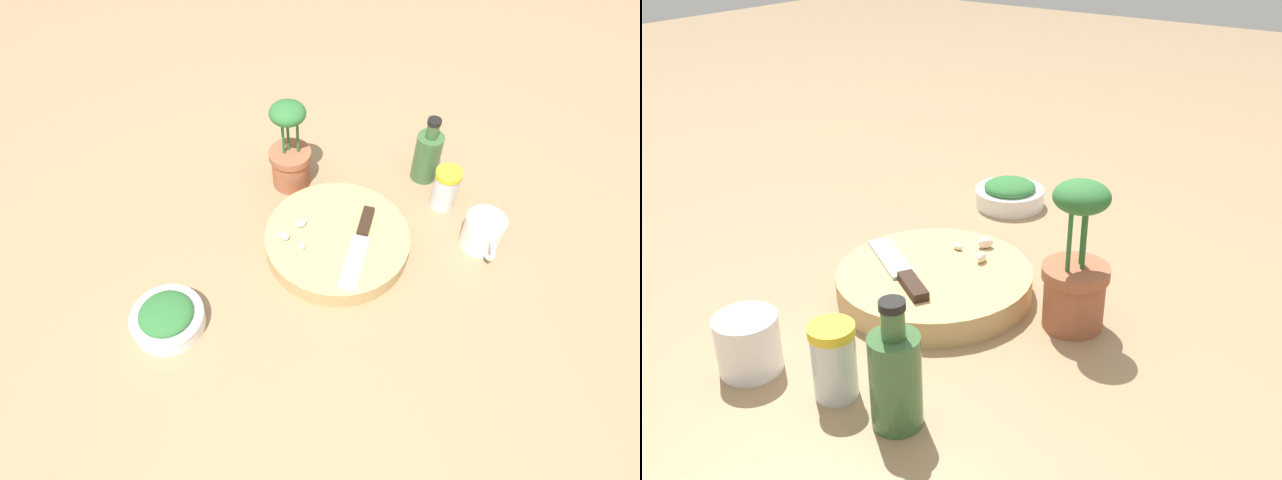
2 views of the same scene
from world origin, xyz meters
TOP-DOWN VIEW (x-y plane):
  - ground_plane at (0.00, 0.00)m, footprint 5.00×5.00m
  - cutting_board at (0.02, -0.03)m, footprint 0.28×0.28m
  - chef_knife at (0.06, -0.06)m, footprint 0.13×0.18m
  - garlic_cloves at (-0.06, -0.01)m, footprint 0.07×0.07m
  - herb_bowl at (-0.31, -0.11)m, footprint 0.13×0.13m
  - spice_jar at (0.27, 0.02)m, footprint 0.05×0.05m
  - coffee_mug at (0.30, -0.10)m, footprint 0.08×0.10m
  - oil_bottle at (0.27, 0.11)m, footprint 0.06×0.06m
  - potted_herb at (-0.02, 0.17)m, footprint 0.09×0.09m

SIDE VIEW (x-z plane):
  - ground_plane at x=0.00m, z-range 0.00..0.00m
  - cutting_board at x=0.02m, z-range 0.00..0.04m
  - herb_bowl at x=-0.31m, z-range 0.00..0.05m
  - coffee_mug at x=0.30m, z-range 0.00..0.07m
  - chef_knife at x=0.06m, z-range 0.04..0.05m
  - garlic_cloves at x=-0.06m, z-range 0.04..0.05m
  - spice_jar at x=0.27m, z-range 0.00..0.09m
  - oil_bottle at x=0.27m, z-range -0.02..0.14m
  - potted_herb at x=-0.02m, z-range -0.02..0.19m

